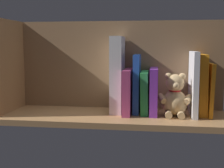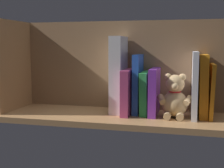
% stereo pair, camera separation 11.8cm
% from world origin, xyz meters
% --- Properties ---
extents(ground_plane, '(0.88, 0.30, 0.02)m').
position_xyz_m(ground_plane, '(0.00, 0.00, -0.01)').
color(ground_plane, '#A87A4C').
extents(shelf_back_panel, '(0.88, 0.02, 0.37)m').
position_xyz_m(shelf_back_panel, '(0.00, -0.13, 0.18)').
color(shelf_back_panel, olive).
rests_on(shelf_back_panel, ground_plane).
extents(shelf_side_divider, '(0.02, 0.24, 0.37)m').
position_xyz_m(shelf_side_divider, '(0.42, 0.00, 0.18)').
color(shelf_side_divider, '#A87A4C').
rests_on(shelf_side_divider, ground_plane).
extents(book_0, '(0.02, 0.16, 0.20)m').
position_xyz_m(book_0, '(-0.37, -0.04, 0.10)').
color(book_0, orange).
rests_on(book_0, ground_plane).
extents(book_1, '(0.03, 0.15, 0.23)m').
position_xyz_m(book_1, '(-0.34, -0.04, 0.12)').
color(book_1, orange).
rests_on(book_1, ground_plane).
extents(book_2, '(0.02, 0.18, 0.24)m').
position_xyz_m(book_2, '(-0.31, -0.03, 0.12)').
color(book_2, silver).
rests_on(book_2, ground_plane).
extents(teddy_bear, '(0.13, 0.10, 0.16)m').
position_xyz_m(teddy_bear, '(-0.24, 0.00, 0.07)').
color(teddy_bear, tan).
rests_on(teddy_bear, ground_plane).
extents(book_3, '(0.03, 0.17, 0.18)m').
position_xyz_m(book_3, '(-0.16, -0.03, 0.09)').
color(book_3, purple).
rests_on(book_3, ground_plane).
extents(book_4, '(0.03, 0.15, 0.16)m').
position_xyz_m(book_4, '(-0.12, -0.04, 0.08)').
color(book_4, green).
rests_on(book_4, ground_plane).
extents(book_5, '(0.02, 0.14, 0.23)m').
position_xyz_m(book_5, '(-0.09, -0.05, 0.11)').
color(book_5, blue).
rests_on(book_5, ground_plane).
extents(book_6, '(0.03, 0.18, 0.17)m').
position_xyz_m(book_6, '(-0.06, -0.03, 0.09)').
color(book_6, '#B23F72').
rests_on(book_6, ground_plane).
extents(dictionary_thick_white, '(0.05, 0.14, 0.30)m').
position_xyz_m(dictionary_thick_white, '(-0.02, -0.05, 0.15)').
color(dictionary_thick_white, white).
rests_on(dictionary_thick_white, ground_plane).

